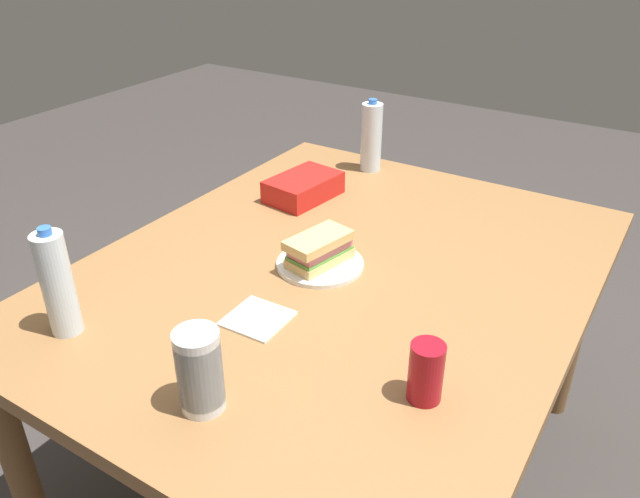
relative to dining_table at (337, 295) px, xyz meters
name	(u,v)px	position (x,y,z in m)	size (l,w,h in m)	color
ground_plane	(334,472)	(0.00, 0.00, -0.66)	(8.00, 8.00, 0.00)	#383330
dining_table	(337,295)	(0.00, 0.00, 0.00)	(1.48, 1.18, 0.75)	olive
paper_plate	(320,264)	(0.01, -0.04, 0.09)	(0.22, 0.22, 0.01)	white
sandwich	(319,249)	(0.02, -0.04, 0.13)	(0.20, 0.13, 0.08)	#DBB26B
soda_can_red	(426,372)	(0.32, 0.38, 0.14)	(0.07, 0.07, 0.12)	maroon
chip_bag	(303,187)	(-0.31, -0.31, 0.12)	(0.23, 0.15, 0.07)	red
water_bottle_tall	(57,284)	(0.54, -0.36, 0.20)	(0.07, 0.07, 0.25)	silver
plastic_cup_stack	(200,371)	(0.56, 0.04, 0.17)	(0.08, 0.08, 0.17)	silver
water_bottle_spare	(371,137)	(-0.63, -0.24, 0.20)	(0.07, 0.07, 0.25)	silver
paper_napkin	(258,318)	(0.29, -0.04, 0.08)	(0.13, 0.13, 0.01)	white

